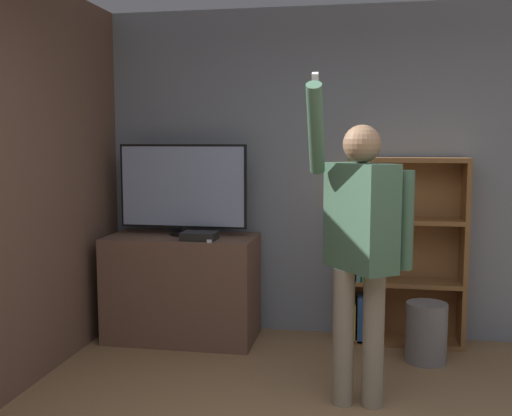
% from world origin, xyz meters
% --- Properties ---
extents(wall_back, '(6.30, 0.06, 2.70)m').
position_xyz_m(wall_back, '(0.00, 2.63, 1.35)').
color(wall_back, gray).
rests_on(wall_back, ground_plane).
extents(wall_side_brick, '(0.06, 4.20, 2.70)m').
position_xyz_m(wall_side_brick, '(-2.18, 1.30, 1.35)').
color(wall_side_brick, brown).
rests_on(wall_side_brick, ground_plane).
extents(tv_ledge, '(1.20, 0.61, 0.85)m').
position_xyz_m(tv_ledge, '(-1.45, 2.24, 0.43)').
color(tv_ledge, brown).
rests_on(tv_ledge, ground_plane).
extents(television, '(1.05, 0.22, 0.74)m').
position_xyz_m(television, '(-1.45, 2.30, 1.23)').
color(television, black).
rests_on(television, tv_ledge).
extents(game_console, '(0.27, 0.21, 0.06)m').
position_xyz_m(game_console, '(-1.26, 2.09, 0.88)').
color(game_console, black).
rests_on(game_console, tv_ledge).
extents(remote_loose, '(0.06, 0.14, 0.02)m').
position_xyz_m(remote_loose, '(-1.16, 2.03, 0.86)').
color(remote_loose, white).
rests_on(remote_loose, tv_ledge).
extents(bookshelf, '(0.91, 0.28, 1.49)m').
position_xyz_m(bookshelf, '(0.23, 2.45, 0.72)').
color(bookshelf, brown).
rests_on(bookshelf, ground_plane).
extents(person, '(0.62, 0.58, 2.00)m').
position_xyz_m(person, '(-0.02, 1.22, 1.05)').
color(person, gray).
rests_on(person, ground_plane).
extents(waste_bin, '(0.30, 0.30, 0.44)m').
position_xyz_m(waste_bin, '(0.47, 2.05, 0.22)').
color(waste_bin, gray).
rests_on(waste_bin, ground_plane).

